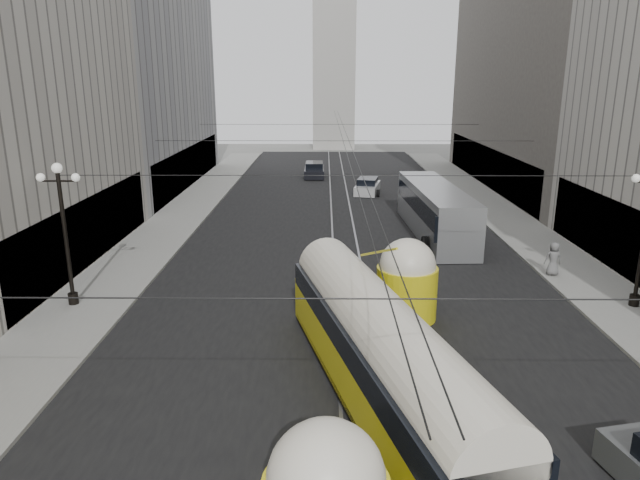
{
  "coord_description": "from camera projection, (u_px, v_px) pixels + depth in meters",
  "views": [
    {
      "loc": [
        -1.27,
        -5.89,
        9.94
      ],
      "look_at": [
        -1.45,
        16.14,
        3.69
      ],
      "focal_mm": 32.0,
      "sensor_mm": 36.0,
      "label": 1
    }
  ],
  "objects": [
    {
      "name": "sedan_white_far",
      "position": [
        367.0,
        186.0,
        51.03
      ],
      "size": [
        2.7,
        4.75,
        1.41
      ],
      "color": "silver",
      "rests_on": "ground"
    },
    {
      "name": "pedestrian_sidewalk_right",
      "position": [
        553.0,
        259.0,
        29.27
      ],
      "size": [
        0.86,
        0.53,
        1.75
      ],
      "primitive_type": "imported",
      "rotation": [
        0.0,
        0.0,
        3.14
      ],
      "color": "slate",
      "rests_on": "sidewalk_right"
    },
    {
      "name": "rail_right",
      "position": [
        354.0,
        227.0,
        39.62
      ],
      "size": [
        0.12,
        85.0,
        0.04
      ],
      "primitive_type": "cube",
      "color": "gray",
      "rests_on": "ground"
    },
    {
      "name": "lamppost_left_mid",
      "position": [
        64.0,
        227.0,
        24.76
      ],
      "size": [
        1.86,
        0.44,
        6.37
      ],
      "color": "black",
      "rests_on": "sidewalk_left"
    },
    {
      "name": "sedan_dark_far",
      "position": [
        314.0,
        170.0,
        59.67
      ],
      "size": [
        2.04,
        4.91,
        1.55
      ],
      "color": "black",
      "rests_on": "ground"
    },
    {
      "name": "distant_tower",
      "position": [
        334.0,
        42.0,
        81.25
      ],
      "size": [
        6.0,
        6.0,
        31.36
      ],
      "color": "#B2AFA8",
      "rests_on": "ground"
    },
    {
      "name": "catenary",
      "position": [
        346.0,
        143.0,
        37.05
      ],
      "size": [
        25.0,
        72.0,
        0.23
      ],
      "color": "black",
      "rests_on": "ground"
    },
    {
      "name": "road",
      "position": [
        343.0,
        227.0,
        39.63
      ],
      "size": [
        20.0,
        85.0,
        0.02
      ],
      "primitive_type": "cube",
      "color": "black",
      "rests_on": "ground"
    },
    {
      "name": "building_left_far",
      "position": [
        115.0,
        28.0,
        50.8
      ],
      "size": [
        12.6,
        28.6,
        28.6
      ],
      "color": "#999999",
      "rests_on": "ground"
    },
    {
      "name": "rail_left",
      "position": [
        332.0,
        227.0,
        39.64
      ],
      "size": [
        0.12,
        85.0,
        0.04
      ],
      "primitive_type": "cube",
      "color": "gray",
      "rests_on": "ground"
    },
    {
      "name": "sidewalk_right",
      "position": [
        501.0,
        215.0,
        42.88
      ],
      "size": [
        4.0,
        72.0,
        0.15
      ],
      "primitive_type": "cube",
      "color": "gray",
      "rests_on": "ground"
    },
    {
      "name": "city_bus",
      "position": [
        435.0,
        209.0,
        37.19
      ],
      "size": [
        3.22,
        12.8,
        3.22
      ],
      "color": "#A1A4A6",
      "rests_on": "ground"
    },
    {
      "name": "sidewalk_left",
      "position": [
        183.0,
        214.0,
        43.07
      ],
      "size": [
        4.0,
        72.0,
        0.15
      ],
      "primitive_type": "cube",
      "color": "gray",
      "rests_on": "ground"
    },
    {
      "name": "building_right_far",
      "position": [
        567.0,
        3.0,
        49.93
      ],
      "size": [
        12.6,
        32.6,
        32.6
      ],
      "color": "#514C47",
      "rests_on": "ground"
    },
    {
      "name": "streetcar",
      "position": [
        381.0,
        351.0,
        17.75
      ],
      "size": [
        6.04,
        15.87,
        3.58
      ],
      "color": "yellow",
      "rests_on": "ground"
    }
  ]
}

